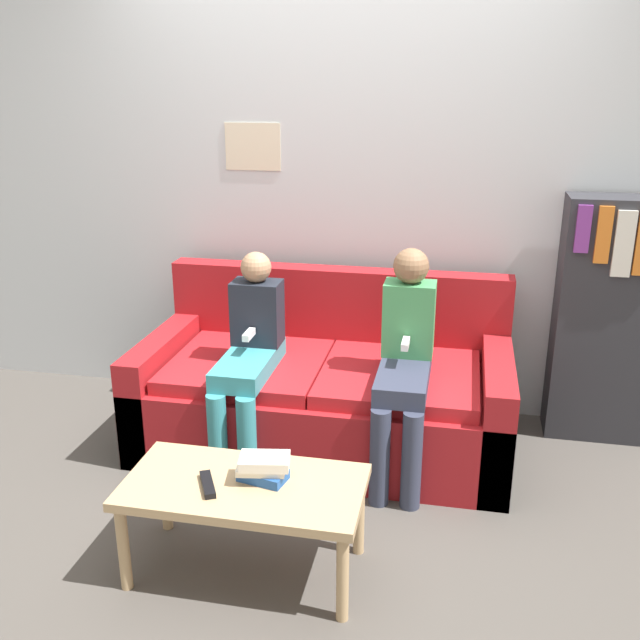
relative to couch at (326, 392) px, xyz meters
name	(u,v)px	position (x,y,z in m)	size (l,w,h in m)	color
ground_plane	(301,500)	(0.00, -0.58, -0.27)	(10.00, 10.00, 0.00)	#4C4742
wall_back	(345,177)	(0.00, 0.54, 1.03)	(8.00, 0.06, 2.60)	silver
couch	(326,392)	(0.00, 0.00, 0.00)	(1.84, 0.91, 0.84)	maroon
coffee_table	(244,494)	(-0.10, -1.08, 0.06)	(0.90, 0.46, 0.38)	tan
person_left	(249,351)	(-0.33, -0.23, 0.29)	(0.24, 0.61, 1.02)	teal
person_right	(405,356)	(0.42, -0.22, 0.32)	(0.24, 0.61, 1.07)	#33384C
tv_remote	(208,484)	(-0.22, -1.13, 0.12)	(0.11, 0.17, 0.02)	black
book_stack	(263,468)	(-0.03, -1.05, 0.16)	(0.21, 0.15, 0.10)	#23519E
bookshelf	(607,320)	(1.39, 0.37, 0.37)	(0.52, 0.27, 1.27)	#2D2D33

